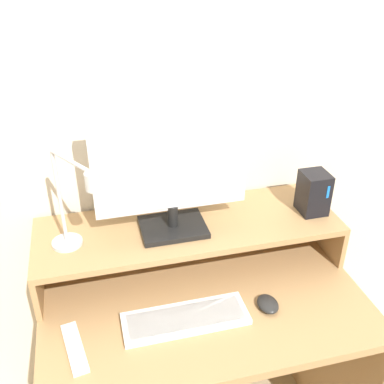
# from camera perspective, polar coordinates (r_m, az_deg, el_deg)

# --- Properties ---
(wall_back) EXTENTS (6.00, 0.05, 2.50)m
(wall_back) POSITION_cam_1_polar(r_m,az_deg,el_deg) (1.59, -2.28, 9.69)
(wall_back) COLOR beige
(wall_back) RESTS_ON ground_plane
(desk) EXTENTS (1.05, 0.69, 0.76)m
(desk) POSITION_cam_1_polar(r_m,az_deg,el_deg) (1.70, 1.13, -18.63)
(desk) COLOR #A87F51
(desk) RESTS_ON ground_plane
(monitor_shelf) EXTENTS (1.05, 0.34, 0.17)m
(monitor_shelf) POSITION_cam_1_polar(r_m,az_deg,el_deg) (1.57, -0.40, -4.85)
(monitor_shelf) COLOR #A87F51
(monitor_shelf) RESTS_ON desk
(monitor) EXTENTS (0.50, 0.17, 0.45)m
(monitor) POSITION_cam_1_polar(r_m,az_deg,el_deg) (1.41, -2.64, 3.14)
(monitor) COLOR black
(monitor) RESTS_ON monitor_shelf
(desk_lamp) EXTENTS (0.17, 0.24, 0.34)m
(desk_lamp) POSITION_cam_1_polar(r_m,az_deg,el_deg) (1.37, -14.82, -2.22)
(desk_lamp) COLOR silver
(desk_lamp) RESTS_ON monitor_shelf
(router_dock) EXTENTS (0.09, 0.10, 0.15)m
(router_dock) POSITION_cam_1_polar(r_m,az_deg,el_deg) (1.64, 15.17, -0.09)
(router_dock) COLOR black
(router_dock) RESTS_ON monitor_shelf
(keyboard) EXTENTS (0.39, 0.13, 0.02)m
(keyboard) POSITION_cam_1_polar(r_m,az_deg,el_deg) (1.43, -0.83, -15.76)
(keyboard) COLOR white
(keyboard) RESTS_ON desk
(mouse) EXTENTS (0.07, 0.09, 0.03)m
(mouse) POSITION_cam_1_polar(r_m,az_deg,el_deg) (1.49, 9.60, -13.84)
(mouse) COLOR black
(mouse) RESTS_ON desk
(remote_control) EXTENTS (0.08, 0.19, 0.02)m
(remote_control) POSITION_cam_1_polar(r_m,az_deg,el_deg) (1.40, -14.69, -18.60)
(remote_control) COLOR white
(remote_control) RESTS_ON desk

